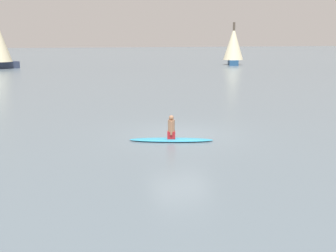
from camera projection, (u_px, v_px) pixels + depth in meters
The scene contains 4 objects.
ground_plane at pixel (181, 135), 17.12m from camera, with size 400.00×400.00×0.00m, color slate.
surfboard at pixel (171, 140), 16.02m from camera, with size 3.24×0.63×0.10m, color #339EC6.
person_paddler at pixel (171, 128), 15.92m from camera, with size 0.37×0.40×0.91m.
sailboat_near_left at pixel (233, 45), 63.81m from camera, with size 4.06×4.57×6.45m.
Camera 1 is at (-6.04, -15.56, 3.85)m, focal length 44.31 mm.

